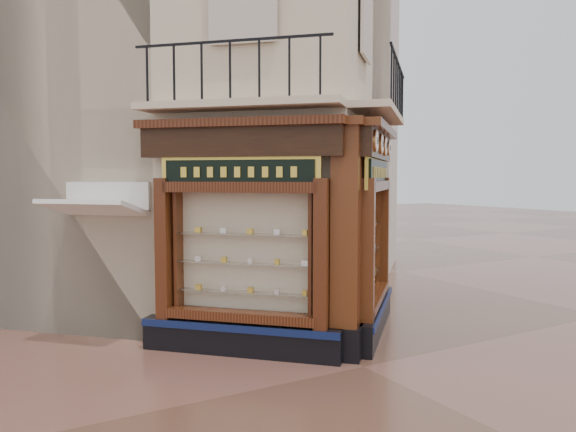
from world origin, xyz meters
TOP-DOWN VIEW (x-y plane):
  - ground at (0.00, 0.00)m, footprint 80.00×80.00m
  - main_building at (0.00, 6.16)m, footprint 11.31×11.31m
  - neighbour_left at (-2.47, 8.63)m, footprint 11.31×11.31m
  - neighbour_right at (2.47, 8.63)m, footprint 11.31×11.31m
  - shopfront_left at (-1.41, 1.57)m, footprint 2.86×2.86m
  - shopfront_right at (1.41, 1.57)m, footprint 2.86×2.86m
  - corner_pilaster at (0.00, 0.50)m, footprint 0.85×0.85m
  - balcony at (0.00, 1.49)m, footprint 5.94×2.97m
  - clock_a at (0.56, 0.46)m, footprint 0.30×0.30m
  - clock_b at (1.22, 1.11)m, footprint 0.30×0.30m
  - clock_c at (1.75, 1.65)m, footprint 0.31×0.31m
  - clock_d at (2.31, 2.21)m, footprint 0.26×0.26m
  - awning at (-3.46, 3.25)m, footprint 1.92×1.92m
  - signboard_left at (-1.46, 1.51)m, footprint 2.02×2.02m
  - signboard_right at (1.46, 1.51)m, footprint 2.25×2.25m

SIDE VIEW (x-z plane):
  - ground at x=0.00m, z-range 0.00..0.00m
  - awning at x=-3.46m, z-range -0.17..0.17m
  - corner_pilaster at x=0.00m, z-range -0.04..3.94m
  - shopfront_left at x=-1.41m, z-range -0.01..3.97m
  - shopfront_right at x=1.41m, z-range -0.01..3.97m
  - signboard_left at x=-1.46m, z-range 2.83..3.37m
  - signboard_right at x=1.46m, z-range 2.80..3.40m
  - clock_c at x=1.75m, z-range 3.43..3.81m
  - clock_d at x=2.31m, z-range 3.46..3.78m
  - clock_a at x=0.56m, z-range 3.43..3.81m
  - clock_b at x=1.22m, z-range 3.43..3.81m
  - balcony at x=0.00m, z-range 3.70..4.73m
  - neighbour_left at x=-2.47m, z-range 0.00..11.00m
  - neighbour_right at x=2.47m, z-range 0.00..11.00m
  - main_building at x=0.00m, z-range 0.00..12.00m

